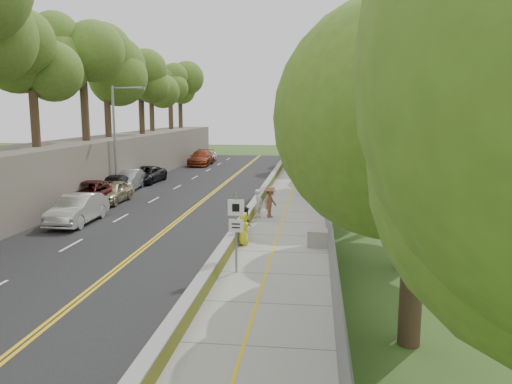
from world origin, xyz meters
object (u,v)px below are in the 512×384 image
(streetlight, at_px, (117,132))
(car_1, at_px, (77,209))
(construction_barrel, at_px, (318,172))
(person_far, at_px, (314,173))
(painter_0, at_px, (243,228))
(signpost, at_px, (236,224))
(concrete_block, at_px, (320,238))
(car_2, at_px, (88,194))

(streetlight, relative_size, car_1, 1.64)
(construction_barrel, height_order, person_far, person_far)
(painter_0, relative_size, person_far, 0.83)
(signpost, xyz_separation_m, concrete_block, (3.25, 4.20, -1.54))
(car_2, bearing_deg, person_far, 44.31)
(concrete_block, relative_size, car_2, 0.19)
(concrete_block, xyz_separation_m, painter_0, (-3.55, -0.19, 0.40))
(streetlight, distance_m, car_2, 6.23)
(car_1, bearing_deg, concrete_block, -14.64)
(car_1, bearing_deg, painter_0, -20.22)
(streetlight, xyz_separation_m, signpost, (11.51, -17.02, -2.68))
(car_1, bearing_deg, construction_barrel, 56.68)
(construction_barrel, height_order, car_2, car_2)
(car_2, relative_size, person_far, 3.19)
(signpost, distance_m, person_far, 24.07)
(construction_barrel, xyz_separation_m, concrete_block, (0.00, -24.40, -0.10))
(car_2, bearing_deg, painter_0, -30.18)
(streetlight, relative_size, concrete_block, 7.08)
(streetlight, xyz_separation_m, construction_barrel, (14.76, 11.59, -4.11))
(car_2, bearing_deg, signpost, -40.84)
(construction_barrel, distance_m, painter_0, 24.84)
(streetlight, bearing_deg, car_2, -91.59)
(signpost, height_order, person_far, signpost)
(construction_barrel, height_order, car_1, car_1)
(person_far, bearing_deg, concrete_block, 84.40)
(streetlight, relative_size, painter_0, 5.16)
(signpost, bearing_deg, painter_0, 94.27)
(car_1, xyz_separation_m, person_far, (12.91, 16.52, 0.14))
(construction_barrel, bearing_deg, streetlight, -141.87)
(construction_barrel, bearing_deg, signpost, -96.48)
(streetlight, xyz_separation_m, painter_0, (11.21, -13.00, -3.82))
(construction_barrel, distance_m, person_far, 4.76)
(concrete_block, xyz_separation_m, person_far, (-0.39, 19.68, 0.56))
(signpost, height_order, concrete_block, signpost)
(car_2, xyz_separation_m, painter_0, (11.35, -8.04, -0.04))
(car_2, bearing_deg, construction_barrel, 53.14)
(construction_barrel, relative_size, person_far, 0.51)
(construction_barrel, xyz_separation_m, painter_0, (-3.55, -24.59, 0.30))
(painter_0, xyz_separation_m, person_far, (3.16, 19.86, 0.16))
(concrete_block, distance_m, painter_0, 3.58)
(streetlight, height_order, concrete_block, streetlight)
(person_far, bearing_deg, signpost, 76.44)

